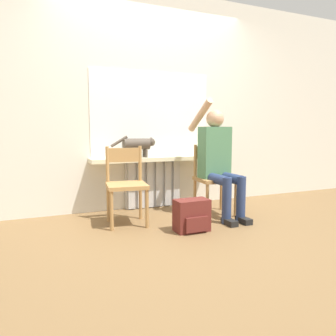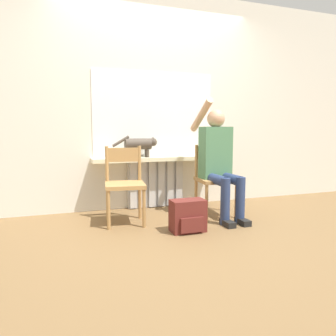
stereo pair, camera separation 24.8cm
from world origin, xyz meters
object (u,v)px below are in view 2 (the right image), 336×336
at_px(cat, 140,144).
at_px(backpack, 188,216).
at_px(chair_left, 125,183).
at_px(chair_right, 215,178).
at_px(person, 219,158).

distance_m(cat, backpack, 1.22).
bearing_deg(chair_left, chair_right, 7.71).
height_order(chair_left, person, person).
distance_m(chair_left, backpack, 0.77).
relative_size(chair_left, backpack, 2.43).
height_order(person, cat, person).
distance_m(chair_right, backpack, 0.80).
height_order(chair_right, backpack, chair_right).
bearing_deg(backpack, person, 36.73).
relative_size(chair_right, cat, 1.46).
distance_m(chair_right, cat, 0.99).
xyz_separation_m(person, backpack, (-0.55, -0.41, -0.52)).
bearing_deg(cat, person, -37.99).
height_order(cat, backpack, cat).
relative_size(chair_left, cat, 1.46).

